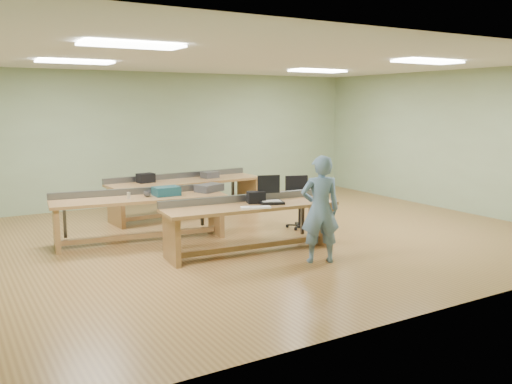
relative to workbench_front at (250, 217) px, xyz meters
The scene contains 22 objects.
floor 1.11m from the workbench_front, 58.49° to the left, with size 10.00×10.00×0.00m, color olive.
ceiling 2.63m from the workbench_front, 58.49° to the left, with size 10.00×10.00×0.00m, color silver.
wall_back 4.94m from the workbench_front, 84.06° to the left, with size 10.00×0.04×3.00m, color #90AB81.
wall_front 3.36m from the workbench_front, 81.04° to the right, with size 10.00×0.04×3.00m, color #90AB81.
wall_right 5.64m from the workbench_front, ahead, with size 0.04×8.00×3.00m, color #90AB81.
fluor_panels 2.60m from the workbench_front, 58.49° to the left, with size 6.20×3.50×0.03m.
workbench_front is the anchor object (origin of this frame).
workbench_mid 1.97m from the workbench_front, 129.19° to the left, with size 2.93×1.13×0.86m.
workbench_back 3.03m from the workbench_front, 85.64° to the left, with size 3.25×1.08×0.86m.
person 1.18m from the workbench_front, 58.76° to the right, with size 0.57×0.37×1.56m, color slate.
laptop_base 0.40m from the workbench_front, 16.20° to the right, with size 0.36×0.30×0.04m, color black.
laptop_screen 0.61m from the workbench_front, ahead, with size 0.36×0.02×0.29m, color black.
keyboard 0.37m from the workbench_front, 103.39° to the right, with size 0.44×0.15×0.03m, color white.
trackball_mouse 1.27m from the workbench_front, 14.04° to the right, with size 0.13×0.15×0.06m, color white.
camera_bag 0.33m from the workbench_front, 21.47° to the left, with size 0.27×0.17×0.18m, color black.
task_chair 1.93m from the workbench_front, 31.43° to the left, with size 0.63×0.63×0.96m.
parts_bin_teal 1.68m from the workbench_front, 118.59° to the left, with size 0.42×0.32×0.15m, color #153E47.
parts_bin_grey 1.50m from the workbench_front, 89.35° to the left, with size 0.47×0.30×0.13m, color #363638.
mug 1.88m from the workbench_front, 126.87° to the left, with size 0.12×0.12×0.10m, color #363638.
drinks_can 2.07m from the workbench_front, 134.63° to the left, with size 0.06×0.06×0.11m, color silver.
storage_box_back 3.16m from the workbench_front, 100.78° to the left, with size 0.32×0.23×0.18m, color black.
tray_back 3.19m from the workbench_front, 75.33° to the left, with size 0.33×0.24×0.13m, color #363638.
Camera 1 is at (-4.59, -7.93, 2.28)m, focal length 38.00 mm.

